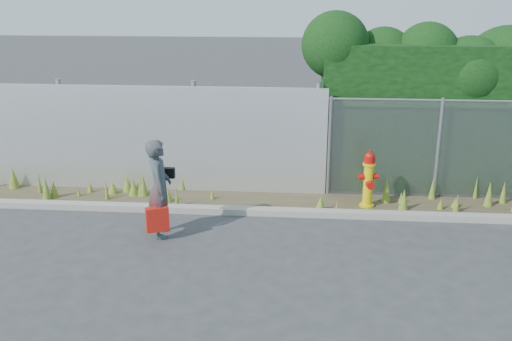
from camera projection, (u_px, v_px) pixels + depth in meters
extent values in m
plane|color=#353638|center=(268.00, 258.00, 9.03)|extent=(80.00, 80.00, 0.00)
cube|color=gray|center=(274.00, 212.00, 10.71)|extent=(16.00, 0.22, 0.12)
cube|color=#423926|center=(275.00, 203.00, 11.30)|extent=(16.00, 1.20, 0.01)
cone|color=#526D20|center=(143.00, 186.00, 11.60)|extent=(0.19, 0.19, 0.46)
cone|color=#526D20|center=(321.00, 204.00, 10.85)|extent=(0.21, 0.21, 0.30)
cone|color=#526D20|center=(90.00, 188.00, 11.82)|extent=(0.14, 0.14, 0.24)
cone|color=#526D20|center=(503.00, 193.00, 11.21)|extent=(0.14, 0.14, 0.46)
cone|color=#526D20|center=(401.00, 198.00, 11.21)|extent=(0.11, 0.11, 0.25)
cone|color=#526D20|center=(441.00, 204.00, 10.92)|extent=(0.13, 0.13, 0.23)
cone|color=#526D20|center=(337.00, 206.00, 10.83)|extent=(0.09, 0.09, 0.23)
cone|color=#526D20|center=(13.00, 178.00, 12.03)|extent=(0.24, 0.24, 0.47)
cone|color=#526D20|center=(79.00, 192.00, 11.61)|extent=(0.09, 0.09, 0.21)
cone|color=#526D20|center=(107.00, 190.00, 11.40)|extent=(0.09, 0.09, 0.42)
cone|color=#526D20|center=(476.00, 187.00, 11.44)|extent=(0.09, 0.09, 0.50)
cone|color=#526D20|center=(134.00, 188.00, 11.64)|extent=(0.22, 0.22, 0.35)
cone|color=#526D20|center=(168.00, 196.00, 11.30)|extent=(0.19, 0.19, 0.27)
cone|color=#526D20|center=(46.00, 189.00, 11.38)|extent=(0.18, 0.18, 0.49)
cone|color=#526D20|center=(433.00, 189.00, 11.43)|extent=(0.15, 0.15, 0.46)
cone|color=#526D20|center=(404.00, 200.00, 10.87)|extent=(0.19, 0.19, 0.43)
cone|color=#526D20|center=(182.00, 179.00, 11.93)|extent=(0.12, 0.12, 0.49)
cone|color=#526D20|center=(387.00, 190.00, 11.25)|extent=(0.19, 0.19, 0.53)
cone|color=#526D20|center=(489.00, 195.00, 11.04)|extent=(0.17, 0.17, 0.51)
cone|color=#526D20|center=(457.00, 207.00, 10.83)|extent=(0.16, 0.16, 0.20)
cone|color=#526D20|center=(177.00, 197.00, 11.04)|extent=(0.09, 0.09, 0.44)
cone|color=#526D20|center=(457.00, 203.00, 10.75)|extent=(0.10, 0.10, 0.39)
cone|color=#526D20|center=(39.00, 183.00, 11.77)|extent=(0.10, 0.10, 0.45)
cone|color=#526D20|center=(141.00, 188.00, 11.61)|extent=(0.15, 0.15, 0.38)
cone|color=#526D20|center=(127.00, 185.00, 11.87)|extent=(0.23, 0.23, 0.32)
cone|color=#526D20|center=(54.00, 189.00, 11.51)|extent=(0.17, 0.17, 0.38)
cone|color=#526D20|center=(113.00, 188.00, 11.74)|extent=(0.24, 0.24, 0.26)
cone|color=#526D20|center=(212.00, 194.00, 11.44)|extent=(0.11, 0.11, 0.24)
cone|color=#526D20|center=(455.00, 203.00, 11.03)|extent=(0.17, 0.17, 0.20)
cube|color=silver|center=(120.00, 138.00, 11.78)|extent=(8.50, 0.08, 2.20)
cylinder|color=gray|center=(64.00, 133.00, 11.97)|extent=(0.10, 0.10, 2.30)
cylinder|color=gray|center=(195.00, 136.00, 11.76)|extent=(0.10, 0.10, 2.30)
cylinder|color=gray|center=(317.00, 139.00, 11.56)|extent=(0.10, 0.10, 2.30)
cube|color=gray|center=(492.00, 151.00, 11.23)|extent=(6.50, 0.03, 2.00)
cylinder|color=gray|center=(499.00, 101.00, 10.92)|extent=(6.50, 0.04, 0.04)
cylinder|color=gray|center=(329.00, 146.00, 11.47)|extent=(0.07, 0.07, 2.05)
cylinder|color=gray|center=(438.00, 149.00, 11.31)|extent=(0.07, 0.07, 2.05)
cube|color=black|center=(495.00, 116.00, 12.00)|extent=(7.30, 1.60, 3.00)
sphere|color=black|center=(335.00, 45.00, 11.65)|extent=(1.38, 1.38, 1.38)
sphere|color=black|center=(383.00, 58.00, 12.04)|extent=(1.30, 1.30, 1.30)
sphere|color=black|center=(427.00, 54.00, 11.70)|extent=(1.30, 1.30, 1.30)
sphere|color=black|center=(469.00, 74.00, 11.65)|extent=(1.54, 1.54, 1.54)
sphere|color=black|center=(506.00, 71.00, 11.85)|extent=(1.89, 1.89, 1.89)
cylinder|color=yellow|center=(367.00, 205.00, 11.10)|extent=(0.28, 0.28, 0.06)
cylinder|color=yellow|center=(368.00, 186.00, 10.98)|extent=(0.18, 0.18, 0.86)
cylinder|color=yellow|center=(369.00, 164.00, 10.84)|extent=(0.24, 0.24, 0.05)
cylinder|color=#B20F0A|center=(369.00, 160.00, 10.82)|extent=(0.21, 0.21, 0.10)
sphere|color=#B20F0A|center=(370.00, 157.00, 10.79)|extent=(0.19, 0.19, 0.19)
cylinder|color=#B20F0A|center=(370.00, 152.00, 10.76)|extent=(0.05, 0.05, 0.05)
cylinder|color=#B20F0A|center=(361.00, 176.00, 10.93)|extent=(0.10, 0.11, 0.11)
cylinder|color=#B20F0A|center=(376.00, 177.00, 10.91)|extent=(0.10, 0.11, 0.11)
cylinder|color=#B20F0A|center=(369.00, 185.00, 10.82)|extent=(0.15, 0.12, 0.15)
imported|color=#106567|center=(159.00, 188.00, 9.62)|extent=(0.53, 0.69, 1.70)
cube|color=red|center=(157.00, 219.00, 9.51)|extent=(0.38, 0.14, 0.42)
cylinder|color=red|center=(156.00, 204.00, 9.43)|extent=(0.18, 0.02, 0.02)
cube|color=black|center=(168.00, 173.00, 9.80)|extent=(0.24, 0.10, 0.18)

